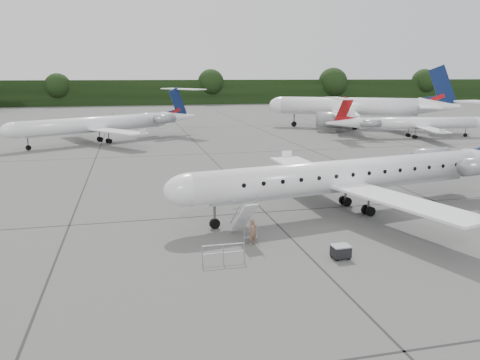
{
  "coord_description": "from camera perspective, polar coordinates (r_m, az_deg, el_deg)",
  "views": [
    {
      "loc": [
        -14.29,
        -26.82,
        9.54
      ],
      "look_at": [
        -6.96,
        4.53,
        2.3
      ],
      "focal_mm": 35.0,
      "sensor_mm": 36.0,
      "label": 1
    }
  ],
  "objects": [
    {
      "name": "airstair",
      "position": [
        27.92,
        0.45,
        -4.76
      ],
      "size": [
        1.23,
        2.42,
        2.35
      ],
      "primitive_type": null,
      "rotation": [
        0.0,
        0.0,
        0.17
      ],
      "color": "white",
      "rests_on": "ground"
    },
    {
      "name": "bg_regional_right",
      "position": [
        77.94,
        20.91,
        7.15
      ],
      "size": [
        25.89,
        19.99,
        6.31
      ],
      "primitive_type": null,
      "rotation": [
        0.0,
        0.0,
        3.02
      ],
      "color": "white",
      "rests_on": "ground"
    },
    {
      "name": "bg_regional_left",
      "position": [
        69.96,
        -17.15,
        7.39
      ],
      "size": [
        35.25,
        32.34,
        7.54
      ],
      "primitive_type": null,
      "rotation": [
        0.0,
        0.0,
        0.53
      ],
      "color": "white",
      "rests_on": "ground"
    },
    {
      "name": "bg_narrowbody",
      "position": [
        88.28,
        13.04,
        9.77
      ],
      "size": [
        37.89,
        34.47,
        11.12
      ],
      "primitive_type": null,
      "rotation": [
        0.0,
        0.0,
        -0.5
      ],
      "color": "white",
      "rests_on": "ground"
    },
    {
      "name": "ground",
      "position": [
        31.85,
        14.25,
        -5.16
      ],
      "size": [
        320.0,
        320.0,
        0.0
      ],
      "primitive_type": "plane",
      "color": "#5A5A58",
      "rests_on": "ground"
    },
    {
      "name": "treeline",
      "position": [
        157.57,
        -8.09,
        10.54
      ],
      "size": [
        260.0,
        4.0,
        8.0
      ],
      "primitive_type": "cube",
      "color": "black",
      "rests_on": "ground"
    },
    {
      "name": "main_regional_jet",
      "position": [
        33.49,
        12.87,
        2.39
      ],
      "size": [
        32.34,
        25.66,
        7.49
      ],
      "primitive_type": null,
      "rotation": [
        0.0,
        0.0,
        0.17
      ],
      "color": "white",
      "rests_on": "ground"
    },
    {
      "name": "safety_railing",
      "position": [
        24.51,
        -2.03,
        -8.99
      ],
      "size": [
        2.2,
        0.08,
        1.0
      ],
      "primitive_type": null,
      "rotation": [
        0.0,
        0.0,
        -0.0
      ],
      "color": "#989AA0",
      "rests_on": "ground"
    },
    {
      "name": "passenger",
      "position": [
        26.92,
        1.56,
        -6.35
      ],
      "size": [
        0.67,
        0.59,
        1.54
      ],
      "primitive_type": "imported",
      "rotation": [
        0.0,
        0.0,
        0.49
      ],
      "color": "brown",
      "rests_on": "ground"
    },
    {
      "name": "baggage_cart",
      "position": [
        25.64,
        12.18,
        -8.51
      ],
      "size": [
        0.96,
        0.79,
        0.8
      ],
      "primitive_type": null,
      "rotation": [
        0.0,
        0.0,
        0.04
      ],
      "color": "black",
      "rests_on": "ground"
    }
  ]
}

